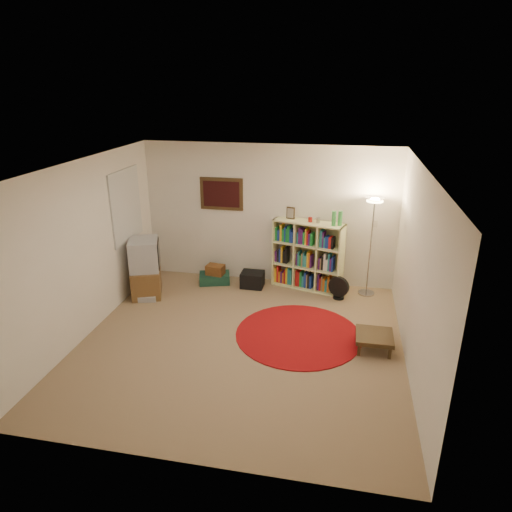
{
  "coord_description": "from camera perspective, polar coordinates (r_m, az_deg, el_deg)",
  "views": [
    {
      "loc": [
        1.3,
        -5.47,
        3.49
      ],
      "look_at": [
        0.1,
        0.6,
        1.1
      ],
      "focal_mm": 32.0,
      "sensor_mm": 36.0,
      "label": 1
    }
  ],
  "objects": [
    {
      "name": "bookshelf",
      "position": [
        8.08,
        6.37,
        -0.01
      ],
      "size": [
        1.28,
        0.66,
        1.48
      ],
      "rotation": [
        0.0,
        0.0,
        -0.27
      ],
      "color": "#FDFFAA",
      "rests_on": "ground"
    },
    {
      "name": "red_rug",
      "position": [
        6.81,
        5.31,
        -9.72
      ],
      "size": [
        1.84,
        1.84,
        0.02
      ],
      "color": "maroon",
      "rests_on": "ground"
    },
    {
      "name": "tv_stand",
      "position": [
        8.04,
        -13.64,
        -1.49
      ],
      "size": [
        0.69,
        0.81,
        1.0
      ],
      "rotation": [
        0.0,
        0.0,
        0.36
      ],
      "color": "brown",
      "rests_on": "ground"
    },
    {
      "name": "room",
      "position": [
        6.11,
        -2.42,
        -0.32
      ],
      "size": [
        4.54,
        4.54,
        2.54
      ],
      "color": "#927555",
      "rests_on": "ground"
    },
    {
      "name": "floor_lamp",
      "position": [
        7.74,
        14.48,
        4.99
      ],
      "size": [
        0.35,
        0.35,
        1.72
      ],
      "rotation": [
        0.0,
        0.0,
        -0.07
      ],
      "color": "#A5A3A7",
      "rests_on": "ground"
    },
    {
      "name": "floor_fan",
      "position": [
        7.87,
        10.31,
        -3.94
      ],
      "size": [
        0.35,
        0.24,
        0.4
      ],
      "rotation": [
        0.0,
        0.0,
        -0.37
      ],
      "color": "black",
      "rests_on": "ground"
    },
    {
      "name": "suitcase",
      "position": [
        8.44,
        -5.2,
        -2.76
      ],
      "size": [
        0.62,
        0.49,
        0.18
      ],
      "rotation": [
        0.0,
        0.0,
        0.29
      ],
      "color": "#163D2E",
      "rests_on": "ground"
    },
    {
      "name": "duffel_bag",
      "position": [
        8.22,
        -0.45,
        -2.95
      ],
      "size": [
        0.4,
        0.33,
        0.28
      ],
      "rotation": [
        0.0,
        0.0,
        -0.01
      ],
      "color": "black",
      "rests_on": "ground"
    },
    {
      "name": "dvd_box",
      "position": [
        7.99,
        -13.36,
        -5.0
      ],
      "size": [
        0.35,
        0.31,
        0.1
      ],
      "rotation": [
        0.0,
        0.0,
        0.24
      ],
      "color": "#B2B2B7",
      "rests_on": "ground"
    },
    {
      "name": "wicker_basket",
      "position": [
        8.34,
        -5.11,
        -1.73
      ],
      "size": [
        0.34,
        0.26,
        0.18
      ],
      "rotation": [
        0.0,
        0.0,
        -0.14
      ],
      "color": "brown",
      "rests_on": "suitcase"
    },
    {
      "name": "side_table",
      "position": [
        6.57,
        14.58,
        -9.75
      ],
      "size": [
        0.51,
        0.51,
        0.23
      ],
      "rotation": [
        0.0,
        0.0,
        -0.0
      ],
      "color": "#352412",
      "rests_on": "ground"
    }
  ]
}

